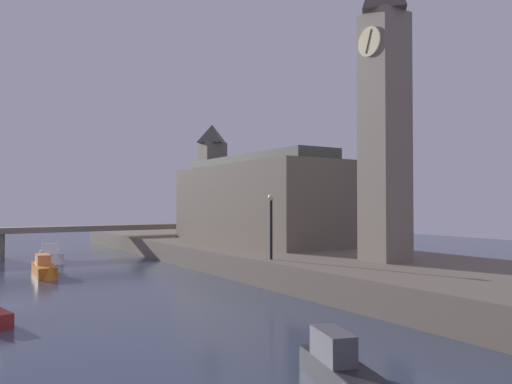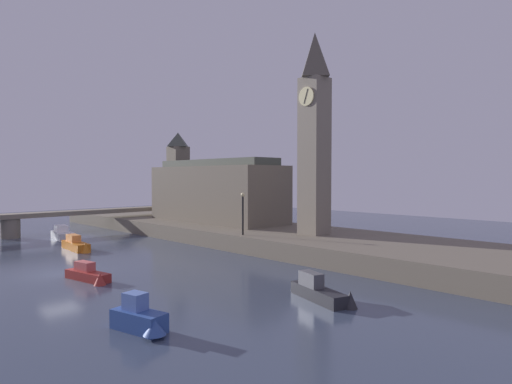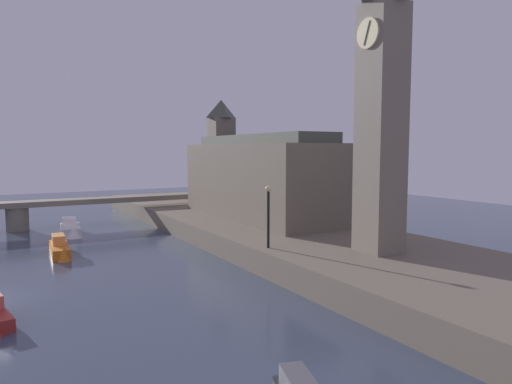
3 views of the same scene
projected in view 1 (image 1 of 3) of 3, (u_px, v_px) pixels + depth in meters
far_embankment at (318, 263)px, 32.74m from camera, size 70.00×12.00×1.50m
clock_tower at (384, 96)px, 27.76m from camera, size 2.36×2.40×17.76m
parliament_hall at (252, 199)px, 41.42m from camera, size 17.77×6.43×10.72m
streetlamp at (271, 218)px, 28.31m from camera, size 0.36×0.36×3.71m
boat_patrol_orange at (45, 269)px, 31.97m from camera, size 4.94×1.38×1.49m
boat_barge_dark at (354, 377)px, 12.11m from camera, size 4.66×2.12×1.58m
boat_ferry_white at (52, 256)px, 39.68m from camera, size 4.82×2.01×1.49m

